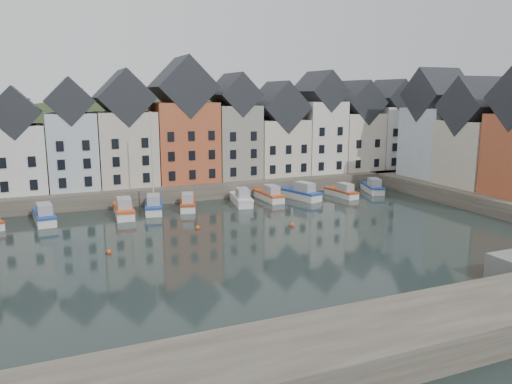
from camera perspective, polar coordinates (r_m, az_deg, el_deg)
ground at (r=48.94m, az=0.54°, el=-6.06°), size 260.00×260.00×0.00m
far_quay at (r=76.39m, az=-8.52°, el=0.86°), size 90.00×16.00×2.00m
right_quay at (r=73.43m, az=26.98°, el=-0.66°), size 14.00×54.00×2.00m
near_wall at (r=26.29m, az=-0.22°, el=-19.65°), size 50.00×6.00×2.00m
hillside at (r=105.68m, az=-11.83°, el=-6.98°), size 153.60×70.40×64.00m
far_terrace at (r=74.36m, az=-5.89°, el=6.76°), size 72.37×8.16×17.78m
right_terrace at (r=74.98m, az=24.06°, el=5.93°), size 8.30×24.25×16.36m
mooring_buoys at (r=52.36m, az=-5.84°, el=-4.79°), size 20.50×5.50×0.50m
boat_b at (r=62.08m, az=-23.04°, el=-2.52°), size 2.65×6.82×2.56m
boat_c at (r=62.11m, az=-14.87°, el=-1.98°), size 2.58×6.95×2.62m
boat_d at (r=63.57m, az=-11.59°, el=-1.49°), size 3.39×6.88×12.61m
boat_e at (r=64.42m, az=-7.79°, el=-1.31°), size 3.49×6.45×2.37m
boat_f at (r=66.47m, az=-1.68°, el=-0.78°), size 3.14×6.79×2.51m
boat_g at (r=68.99m, az=1.54°, el=-0.36°), size 2.05×6.35×2.43m
boat_h at (r=70.16m, az=5.09°, el=-0.14°), size 4.00×7.36×2.70m
boat_i at (r=72.44m, az=9.82°, el=-0.01°), size 2.39×6.00×2.25m
boat_j at (r=76.67m, az=13.19°, el=0.50°), size 3.84×6.55×2.40m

